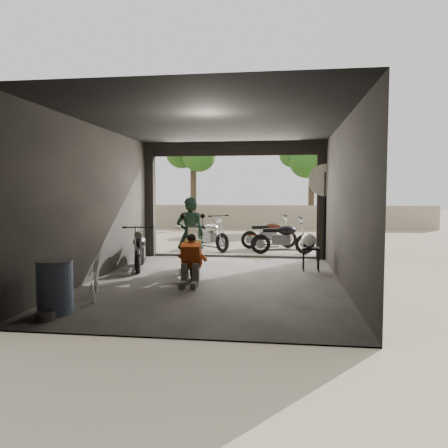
% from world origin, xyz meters
% --- Properties ---
extents(ground, '(80.00, 80.00, 0.00)m').
position_xyz_m(ground, '(0.00, 0.00, 0.00)').
color(ground, '#7A6D56').
rests_on(ground, ground).
extents(garage, '(7.00, 7.13, 3.20)m').
position_xyz_m(garage, '(0.00, 0.55, 1.28)').
color(garage, '#2D2B28').
rests_on(garage, ground).
extents(boundary_wall, '(18.00, 0.30, 1.20)m').
position_xyz_m(boundary_wall, '(0.00, 14.00, 0.60)').
color(boundary_wall, gray).
rests_on(boundary_wall, ground).
extents(tree_left, '(2.20, 2.20, 5.60)m').
position_xyz_m(tree_left, '(-3.00, 12.50, 3.99)').
color(tree_left, '#382B1E').
rests_on(tree_left, ground).
extents(tree_right, '(2.20, 2.20, 5.00)m').
position_xyz_m(tree_right, '(2.80, 14.00, 3.56)').
color(tree_right, '#382B1E').
rests_on(tree_right, ground).
extents(main_bike, '(1.21, 1.85, 1.14)m').
position_xyz_m(main_bike, '(-0.66, 0.71, 0.57)').
color(main_bike, white).
rests_on(main_bike, ground).
extents(left_bike, '(1.02, 1.68, 1.06)m').
position_xyz_m(left_bike, '(-2.00, 1.27, 0.53)').
color(left_bike, black).
rests_on(left_bike, ground).
extents(outside_bike_a, '(1.69, 1.68, 1.14)m').
position_xyz_m(outside_bike_a, '(-0.94, 4.91, 0.57)').
color(outside_bike_a, black).
rests_on(outside_bike_a, ground).
extents(outside_bike_b, '(1.75, 1.08, 1.10)m').
position_xyz_m(outside_bike_b, '(0.92, 5.68, 0.55)').
color(outside_bike_b, '#421E0F').
rests_on(outside_bike_b, ground).
extents(outside_bike_c, '(1.72, 0.87, 1.12)m').
position_xyz_m(outside_bike_c, '(1.36, 4.36, 0.56)').
color(outside_bike_c, black).
rests_on(outside_bike_c, ground).
extents(rider, '(0.66, 0.47, 1.72)m').
position_xyz_m(rider, '(-0.73, 1.05, 0.86)').
color(rider, black).
rests_on(rider, ground).
extents(mechanic, '(0.51, 0.69, 0.98)m').
position_xyz_m(mechanic, '(-0.40, -0.54, 0.49)').
color(mechanic, '#D7551C').
rests_on(mechanic, ground).
extents(stool, '(0.40, 0.40, 0.56)m').
position_xyz_m(stool, '(2.00, 1.49, 0.48)').
color(stool, black).
rests_on(stool, ground).
extents(helmet, '(0.38, 0.40, 0.33)m').
position_xyz_m(helmet, '(1.94, 1.45, 0.72)').
color(helmet, white).
rests_on(helmet, stool).
extents(oil_drum, '(0.66, 0.66, 0.80)m').
position_xyz_m(oil_drum, '(-2.00, -2.63, 0.40)').
color(oil_drum, '#48597A').
rests_on(oil_drum, ground).
extents(sign_post, '(0.86, 0.08, 2.58)m').
position_xyz_m(sign_post, '(2.46, 3.26, 1.76)').
color(sign_post, black).
rests_on(sign_post, ground).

